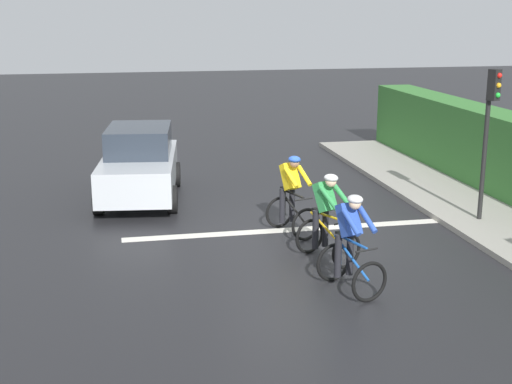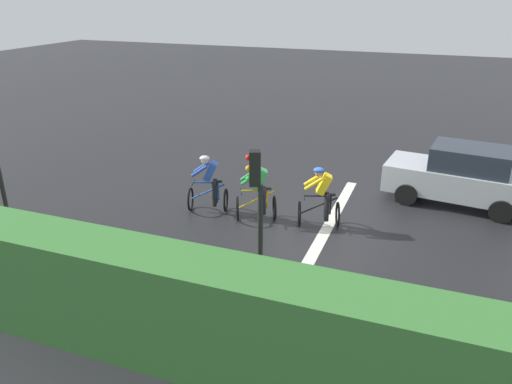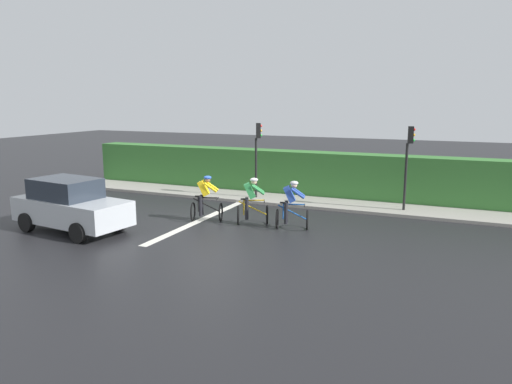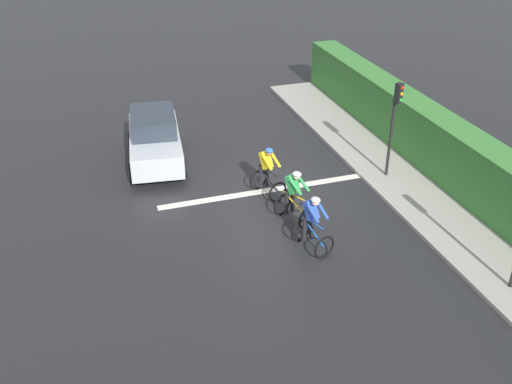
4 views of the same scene
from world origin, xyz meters
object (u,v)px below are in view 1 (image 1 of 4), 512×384
at_px(cyclist_lead, 350,245).
at_px(traffic_light_near_crossing, 489,123).
at_px(cyclist_second, 327,219).
at_px(car_silver, 139,164).
at_px(cyclist_mid, 292,196).

xyz_separation_m(cyclist_lead, traffic_light_near_crossing, (-4.02, -2.97, 1.43)).
height_order(cyclist_second, car_silver, car_silver).
relative_size(cyclist_mid, traffic_light_near_crossing, 0.50).
distance_m(cyclist_second, cyclist_mid, 1.72).
bearing_deg(cyclist_lead, car_silver, -64.90).
bearing_deg(cyclist_lead, cyclist_second, -92.04).
relative_size(cyclist_lead, car_silver, 0.39).
bearing_deg(car_silver, cyclist_second, 121.53).
relative_size(cyclist_mid, car_silver, 0.39).
distance_m(cyclist_mid, traffic_light_near_crossing, 4.43).
bearing_deg(car_silver, traffic_light_near_crossing, 152.65).
bearing_deg(traffic_light_near_crossing, cyclist_lead, 36.49).
height_order(car_silver, traffic_light_near_crossing, traffic_light_near_crossing).
relative_size(cyclist_lead, cyclist_mid, 1.00).
xyz_separation_m(cyclist_lead, cyclist_second, (-0.05, -1.49, 0.00)).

